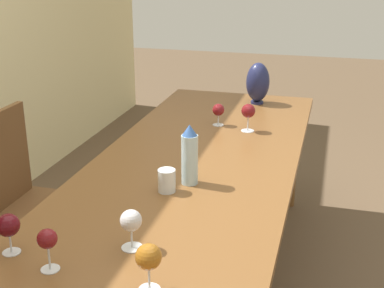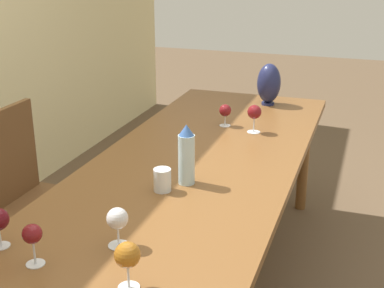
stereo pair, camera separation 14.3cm
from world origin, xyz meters
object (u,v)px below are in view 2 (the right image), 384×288
at_px(wine_glass_6, 32,235).
at_px(chair_far, 35,195).
at_px(wine_glass_2, 225,111).
at_px(water_bottle, 187,155).
at_px(wine_glass_4, 127,256).
at_px(wine_glass_0, 118,220).
at_px(vase, 269,84).
at_px(wine_glass_3, 254,113).
at_px(water_tumbler, 162,180).

xyz_separation_m(wine_glass_6, chair_far, (0.83, 0.60, -0.33)).
bearing_deg(wine_glass_2, water_bottle, -175.89).
bearing_deg(wine_glass_4, wine_glass_6, 86.97).
bearing_deg(wine_glass_4, chair_far, 47.42).
bearing_deg(wine_glass_2, wine_glass_0, -179.31).
height_order(vase, wine_glass_3, vase).
bearing_deg(wine_glass_4, wine_glass_0, 32.63).
relative_size(water_bottle, chair_far, 0.27).
distance_m(water_bottle, wine_glass_6, 0.77).
bearing_deg(wine_glass_4, vase, 0.16).
xyz_separation_m(wine_glass_2, chair_far, (-0.69, 0.78, -0.32)).
xyz_separation_m(water_tumbler, vase, (1.39, -0.15, 0.09)).
height_order(vase, chair_far, vase).
distance_m(wine_glass_0, wine_glass_2, 1.33).
bearing_deg(wine_glass_6, chair_far, 35.72).
bearing_deg(wine_glass_4, wine_glass_3, -1.17).
distance_m(water_tumbler, vase, 1.40).
bearing_deg(water_bottle, wine_glass_4, -173.31).
distance_m(water_tumbler, wine_glass_0, 0.45).
distance_m(water_bottle, vase, 1.29).
xyz_separation_m(wine_glass_3, chair_far, (-0.63, 0.95, -0.34)).
relative_size(wine_glass_4, chair_far, 0.16).
height_order(water_bottle, chair_far, water_bottle).
bearing_deg(vase, water_tumbler, 173.91).
bearing_deg(chair_far, wine_glass_4, -132.58).
bearing_deg(vase, chair_far, 142.48).
bearing_deg(water_tumbler, wine_glass_6, 164.77).
bearing_deg(wine_glass_6, wine_glass_4, -93.03).
bearing_deg(water_bottle, wine_glass_3, -9.15).
height_order(wine_glass_0, wine_glass_4, wine_glass_4).
xyz_separation_m(water_bottle, water_tumbler, (-0.10, 0.07, -0.08)).
distance_m(water_tumbler, wine_glass_2, 0.89).
relative_size(wine_glass_6, chair_far, 0.15).
height_order(wine_glass_2, wine_glass_4, wine_glass_4).
distance_m(vase, wine_glass_6, 2.04).
bearing_deg(wine_glass_3, water_tumbler, 167.53).
relative_size(water_tumbler, wine_glass_3, 0.62).
xyz_separation_m(vase, wine_glass_0, (-1.84, 0.12, -0.04)).
xyz_separation_m(vase, wine_glass_3, (-0.56, -0.04, -0.03)).
bearing_deg(water_tumbler, wine_glass_2, -0.66).
bearing_deg(wine_glass_2, wine_glass_3, -108.38).
relative_size(wine_glass_3, wine_glass_4, 1.02).
distance_m(wine_glass_2, wine_glass_6, 1.53).
relative_size(wine_glass_2, wine_glass_4, 0.83).
xyz_separation_m(water_bottle, wine_glass_6, (-0.73, 0.24, -0.02)).
distance_m(wine_glass_4, wine_glass_6, 0.32).
relative_size(wine_glass_0, wine_glass_2, 1.12).
height_order(wine_glass_2, chair_far, chair_far).
height_order(water_bottle, water_tumbler, water_bottle).
bearing_deg(water_bottle, vase, -3.63).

